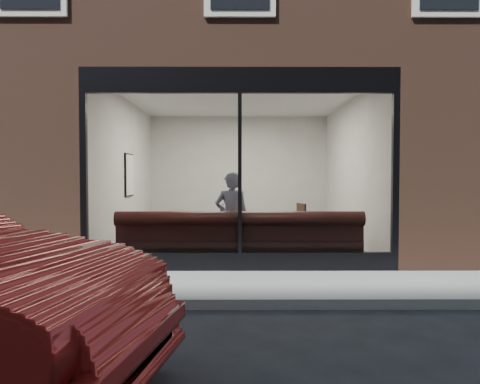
{
  "coord_description": "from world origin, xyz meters",
  "views": [
    {
      "loc": [
        -0.03,
        -5.3,
        1.51
      ],
      "look_at": [
        0.0,
        2.4,
        1.24
      ],
      "focal_mm": 35.0,
      "sensor_mm": 36.0,
      "label": 1
    }
  ],
  "objects_px": {
    "banquette": "(240,253)",
    "cafe_chair_right": "(293,239)",
    "cafe_chair_left": "(212,240)",
    "person": "(232,218)",
    "cafe_table_left": "(190,215)",
    "cafe_table_right": "(327,216)"
  },
  "relations": [
    {
      "from": "cafe_table_left",
      "to": "cafe_table_right",
      "type": "distance_m",
      "value": 2.64
    },
    {
      "from": "cafe_table_left",
      "to": "cafe_table_right",
      "type": "xyz_separation_m",
      "value": [
        2.63,
        -0.16,
        0.0
      ]
    },
    {
      "from": "person",
      "to": "cafe_table_left",
      "type": "bearing_deg",
      "value": -51.55
    },
    {
      "from": "cafe_table_right",
      "to": "cafe_chair_right",
      "type": "distance_m",
      "value": 0.91
    },
    {
      "from": "person",
      "to": "cafe_chair_left",
      "type": "height_order",
      "value": "person"
    },
    {
      "from": "banquette",
      "to": "cafe_table_left",
      "type": "relative_size",
      "value": 6.01
    },
    {
      "from": "person",
      "to": "cafe_chair_right",
      "type": "xyz_separation_m",
      "value": [
        1.21,
        1.43,
        -0.55
      ]
    },
    {
      "from": "cafe_table_left",
      "to": "person",
      "type": "bearing_deg",
      "value": -53.17
    },
    {
      "from": "banquette",
      "to": "cafe_table_right",
      "type": "distance_m",
      "value": 2.1
    },
    {
      "from": "cafe_table_left",
      "to": "cafe_chair_left",
      "type": "height_order",
      "value": "cafe_table_left"
    },
    {
      "from": "cafe_table_right",
      "to": "cafe_chair_right",
      "type": "bearing_deg",
      "value": 140.79
    },
    {
      "from": "banquette",
      "to": "cafe_chair_left",
      "type": "height_order",
      "value": "banquette"
    },
    {
      "from": "banquette",
      "to": "person",
      "type": "height_order",
      "value": "person"
    },
    {
      "from": "person",
      "to": "cafe_table_left",
      "type": "xyz_separation_m",
      "value": [
        -0.83,
        1.11,
        -0.05
      ]
    },
    {
      "from": "person",
      "to": "cafe_table_right",
      "type": "xyz_separation_m",
      "value": [
        1.8,
        0.94,
        -0.05
      ]
    },
    {
      "from": "banquette",
      "to": "cafe_chair_left",
      "type": "xyz_separation_m",
      "value": [
        -0.54,
        1.48,
        0.01
      ]
    },
    {
      "from": "cafe_chair_left",
      "to": "cafe_chair_right",
      "type": "bearing_deg",
      "value": -172.49
    },
    {
      "from": "banquette",
      "to": "cafe_chair_right",
      "type": "height_order",
      "value": "banquette"
    },
    {
      "from": "cafe_table_right",
      "to": "cafe_table_left",
      "type": "bearing_deg",
      "value": 176.43
    },
    {
      "from": "cafe_chair_right",
      "to": "cafe_table_left",
      "type": "bearing_deg",
      "value": -8.7
    },
    {
      "from": "cafe_chair_right",
      "to": "person",
      "type": "bearing_deg",
      "value": 32.12
    },
    {
      "from": "cafe_chair_left",
      "to": "person",
      "type": "bearing_deg",
      "value": 109.26
    }
  ]
}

